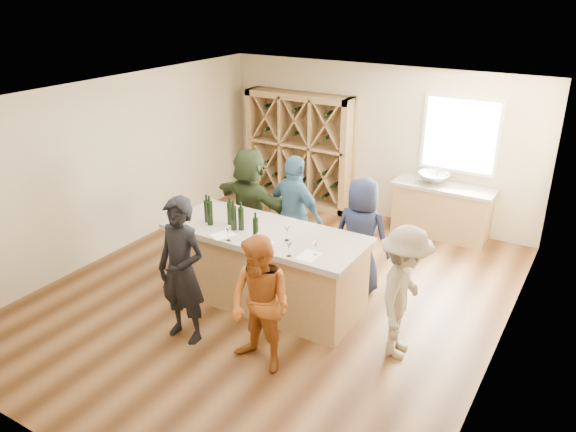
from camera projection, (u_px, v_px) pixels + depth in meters
The scene contains 35 objects.
floor at pixel (275, 296), 8.04m from camera, with size 6.00×7.00×0.10m, color brown.
ceiling at pixel (273, 93), 6.92m from camera, with size 6.00×7.00×0.10m, color white.
wall_back at pixel (377, 142), 10.29m from camera, with size 6.00×0.10×2.80m, color beige.
wall_front at pixel (46, 335), 4.68m from camera, with size 6.00×0.10×2.80m, color beige.
wall_left at pixel (112, 166), 8.94m from camera, with size 0.10×7.00×2.80m, color beige.
wall_right at pixel (513, 255), 6.03m from camera, with size 0.10×7.00×2.80m, color beige.
window_frame at pixel (460, 135), 9.37m from camera, with size 1.30×0.06×1.30m, color white.
window_pane at pixel (460, 135), 9.35m from camera, with size 1.18×0.01×1.18m, color white.
wine_rack at pixel (299, 150), 10.90m from camera, with size 2.20×0.45×2.20m, color #A07D4C.
back_counter_base at pixel (441, 212), 9.72m from camera, with size 1.60×0.58×0.86m, color #A07D4C.
back_counter_top at pixel (444, 187), 9.54m from camera, with size 1.70×0.62×0.06m, color #A09383.
sink at pixel (433, 178), 9.59m from camera, with size 0.54×0.54×0.19m, color silver.
faucet at pixel (437, 172), 9.71m from camera, with size 0.02×0.02×0.30m, color silver.
tasting_counter_base at pixel (266, 270), 7.63m from camera, with size 2.60×1.00×1.00m, color #A07D4C.
tasting_counter_top at pixel (266, 234), 7.42m from camera, with size 2.72×1.12×0.08m, color #A09383.
wine_bottle_a at pixel (207, 211), 7.63m from camera, with size 0.08×0.08×0.31m, color black.
wine_bottle_b at pixel (210, 213), 7.53m from camera, with size 0.08×0.08×0.34m, color black.
wine_bottle_c at pixel (230, 214), 7.56m from camera, with size 0.08×0.08×0.30m, color black.
wine_bottle_d at pixel (234, 218), 7.38m from camera, with size 0.08×0.08×0.33m, color black.
wine_bottle_e at pixel (241, 219), 7.38m from camera, with size 0.08×0.08×0.31m, color black.
wine_glass_a at pixel (228, 234), 7.09m from camera, with size 0.07×0.07×0.18m, color white.
wine_glass_b at pixel (259, 241), 6.90m from camera, with size 0.07×0.07×0.19m, color white.
wine_glass_c at pixel (289, 250), 6.69m from camera, with size 0.06×0.06×0.17m, color white.
wine_glass_d at pixel (287, 234), 7.10m from camera, with size 0.07×0.07×0.18m, color white.
wine_glass_e at pixel (315, 249), 6.72m from camera, with size 0.06×0.06×0.16m, color white.
tasting_menu_a at pixel (223, 235), 7.28m from camera, with size 0.22×0.29×0.00m, color white.
tasting_menu_b at pixel (262, 245), 7.01m from camera, with size 0.21×0.29×0.00m, color white.
tasting_menu_c at pixel (309, 256), 6.73m from camera, with size 0.22×0.30×0.00m, color white.
person_near_left at pixel (182, 271), 6.70m from camera, with size 0.68×0.49×1.85m, color black.
person_near_right at pixel (260, 305), 6.22m from camera, with size 0.79×0.43×1.62m, color #994C19.
person_server at pixel (404, 293), 6.44m from camera, with size 1.06×0.49×1.64m, color gray.
person_far_mid at pixel (295, 215), 8.36m from camera, with size 1.07×0.55×1.82m, color #335972.
person_far_right at pixel (361, 235), 7.85m from camera, with size 0.82×0.53×1.68m, color #191E38.
person_far_left at pixel (251, 204), 8.77m from camera, with size 1.67×0.60×1.81m, color #263319.
wine_bottle_f at pixel (256, 229), 7.08m from camera, with size 0.07×0.07×0.30m, color black.
Camera 1 is at (3.76, -5.87, 4.12)m, focal length 35.00 mm.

